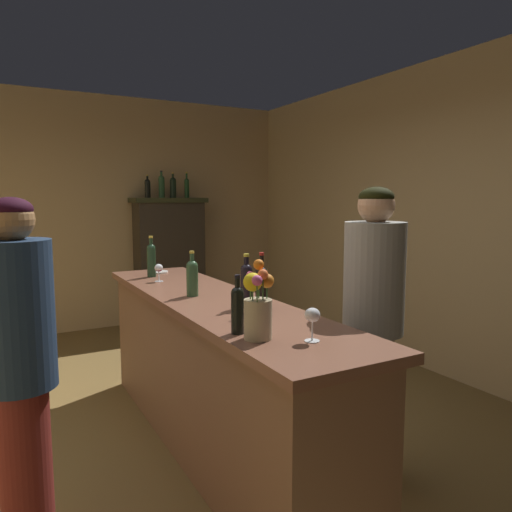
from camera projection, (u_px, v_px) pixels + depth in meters
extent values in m
plane|color=brown|center=(181.00, 449.00, 3.13)|extent=(8.61, 8.61, 0.00)
cube|color=tan|center=(84.00, 214.00, 5.90)|extent=(5.29, 0.12, 2.88)
cube|color=tan|center=(464.00, 220.00, 4.23)|extent=(0.12, 6.74, 2.88)
cube|color=brown|center=(214.00, 377.00, 3.13)|extent=(0.57, 2.74, 0.94)
cube|color=brown|center=(213.00, 302.00, 3.07)|extent=(0.65, 2.86, 0.05)
cube|color=#312A20|center=(170.00, 262.00, 6.18)|extent=(0.84, 0.35, 1.63)
cube|color=#2D311A|center=(168.00, 200.00, 6.09)|extent=(0.92, 0.41, 0.06)
cylinder|color=#2F4F2F|center=(192.00, 281.00, 3.13)|extent=(0.08, 0.08, 0.20)
sphere|color=#2F4F2F|center=(192.00, 266.00, 3.12)|extent=(0.08, 0.08, 0.08)
cylinder|color=#2F4F2F|center=(192.00, 260.00, 3.11)|extent=(0.03, 0.03, 0.08)
cylinder|color=gold|center=(192.00, 252.00, 3.10)|extent=(0.03, 0.03, 0.02)
cylinder|color=black|center=(262.00, 292.00, 2.68)|extent=(0.07, 0.07, 0.22)
sphere|color=black|center=(262.00, 273.00, 2.67)|extent=(0.07, 0.07, 0.07)
cylinder|color=black|center=(262.00, 264.00, 2.66)|extent=(0.02, 0.02, 0.10)
cylinder|color=#B2261E|center=(262.00, 254.00, 2.66)|extent=(0.03, 0.03, 0.02)
cylinder|color=black|center=(238.00, 313.00, 2.25)|extent=(0.06, 0.06, 0.19)
sphere|color=black|center=(237.00, 293.00, 2.24)|extent=(0.06, 0.06, 0.06)
cylinder|color=black|center=(237.00, 286.00, 2.24)|extent=(0.02, 0.02, 0.07)
cylinder|color=black|center=(237.00, 276.00, 2.23)|extent=(0.03, 0.03, 0.02)
cylinder|color=#1D3721|center=(151.00, 263.00, 3.90)|extent=(0.07, 0.07, 0.23)
sphere|color=#1D3721|center=(151.00, 248.00, 3.88)|extent=(0.07, 0.07, 0.07)
cylinder|color=#1D3721|center=(151.00, 243.00, 3.88)|extent=(0.03, 0.03, 0.08)
cylinder|color=gold|center=(151.00, 237.00, 3.87)|extent=(0.03, 0.03, 0.02)
cylinder|color=black|center=(247.00, 288.00, 2.81)|extent=(0.07, 0.07, 0.22)
sphere|color=black|center=(246.00, 270.00, 2.79)|extent=(0.07, 0.07, 0.07)
cylinder|color=black|center=(246.00, 263.00, 2.79)|extent=(0.03, 0.03, 0.08)
cylinder|color=gold|center=(246.00, 255.00, 2.78)|extent=(0.03, 0.03, 0.02)
cylinder|color=white|center=(159.00, 281.00, 3.68)|extent=(0.07, 0.07, 0.00)
cylinder|color=white|center=(159.00, 276.00, 3.68)|extent=(0.01, 0.01, 0.07)
ellipsoid|color=white|center=(159.00, 268.00, 3.67)|extent=(0.06, 0.06, 0.06)
ellipsoid|color=maroon|center=(159.00, 270.00, 3.67)|extent=(0.05, 0.05, 0.02)
cylinder|color=white|center=(312.00, 341.00, 2.14)|extent=(0.07, 0.07, 0.00)
cylinder|color=white|center=(312.00, 331.00, 2.14)|extent=(0.01, 0.01, 0.09)
ellipsoid|color=white|center=(312.00, 315.00, 2.13)|extent=(0.07, 0.07, 0.06)
cylinder|color=tan|center=(258.00, 319.00, 2.17)|extent=(0.13, 0.13, 0.18)
cylinder|color=#38602D|center=(267.00, 298.00, 2.17)|extent=(0.01, 0.01, 0.15)
sphere|color=orange|center=(267.00, 281.00, 2.16)|extent=(0.07, 0.07, 0.07)
cylinder|color=#38602D|center=(259.00, 289.00, 2.18)|extent=(0.01, 0.01, 0.23)
sphere|color=orange|center=(259.00, 265.00, 2.16)|extent=(0.05, 0.05, 0.05)
cylinder|color=#38602D|center=(250.00, 295.00, 2.16)|extent=(0.01, 0.01, 0.18)
sphere|color=#D04C75|center=(250.00, 276.00, 2.15)|extent=(0.04, 0.04, 0.04)
cylinder|color=#38602D|center=(253.00, 299.00, 2.13)|extent=(0.01, 0.01, 0.16)
sphere|color=gold|center=(253.00, 282.00, 2.13)|extent=(0.08, 0.08, 0.08)
cylinder|color=#38602D|center=(258.00, 300.00, 2.10)|extent=(0.01, 0.01, 0.17)
sphere|color=#C14B7F|center=(258.00, 280.00, 2.09)|extent=(0.05, 0.05, 0.05)
cylinder|color=#38602D|center=(263.00, 295.00, 2.14)|extent=(0.01, 0.01, 0.19)
sphere|color=orange|center=(263.00, 274.00, 2.13)|extent=(0.05, 0.05, 0.05)
cylinder|color=white|center=(158.00, 272.00, 4.13)|extent=(0.17, 0.17, 0.01)
cylinder|color=black|center=(148.00, 190.00, 5.95)|extent=(0.07, 0.07, 0.19)
sphere|color=black|center=(147.00, 182.00, 5.94)|extent=(0.07, 0.07, 0.07)
cylinder|color=black|center=(147.00, 179.00, 5.93)|extent=(0.02, 0.02, 0.08)
cylinder|color=gold|center=(147.00, 175.00, 5.93)|extent=(0.03, 0.03, 0.02)
cylinder|color=#244B29|center=(162.00, 188.00, 6.03)|extent=(0.08, 0.08, 0.24)
sphere|color=#244B29|center=(161.00, 179.00, 6.02)|extent=(0.08, 0.08, 0.08)
cylinder|color=#244B29|center=(161.00, 175.00, 6.01)|extent=(0.03, 0.03, 0.08)
cylinder|color=black|center=(161.00, 171.00, 6.01)|extent=(0.03, 0.03, 0.02)
cylinder|color=black|center=(173.00, 189.00, 6.11)|extent=(0.08, 0.08, 0.22)
sphere|color=black|center=(173.00, 181.00, 6.09)|extent=(0.08, 0.08, 0.08)
cylinder|color=black|center=(173.00, 177.00, 6.09)|extent=(0.03, 0.03, 0.08)
cylinder|color=gold|center=(173.00, 173.00, 6.08)|extent=(0.03, 0.03, 0.02)
cylinder|color=#183E1C|center=(187.00, 189.00, 6.19)|extent=(0.06, 0.06, 0.22)
sphere|color=#183E1C|center=(187.00, 181.00, 6.18)|extent=(0.06, 0.06, 0.06)
cylinder|color=#183E1C|center=(187.00, 177.00, 6.18)|extent=(0.02, 0.02, 0.10)
cylinder|color=gold|center=(187.00, 173.00, 6.17)|extent=(0.03, 0.03, 0.02)
cylinder|color=maroon|center=(26.00, 475.00, 2.13)|extent=(0.22, 0.22, 0.81)
cylinder|color=#1D2F49|center=(17.00, 315.00, 2.05)|extent=(0.31, 0.31, 0.64)
sphere|color=#9A6D40|center=(11.00, 220.00, 2.00)|extent=(0.19, 0.19, 0.19)
ellipsoid|color=black|center=(10.00, 209.00, 1.99)|extent=(0.18, 0.18, 0.10)
cylinder|color=#AFA88E|center=(370.00, 405.00, 2.80)|extent=(0.25, 0.25, 0.86)
cylinder|color=gray|center=(374.00, 278.00, 2.71)|extent=(0.34, 0.34, 0.63)
sphere|color=tan|center=(376.00, 205.00, 2.66)|extent=(0.20, 0.20, 0.20)
ellipsoid|color=black|center=(376.00, 197.00, 2.65)|extent=(0.19, 0.19, 0.11)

